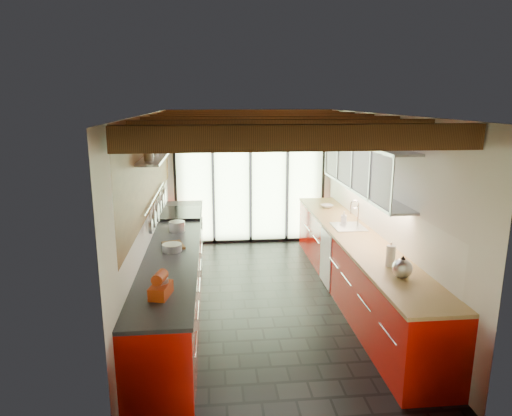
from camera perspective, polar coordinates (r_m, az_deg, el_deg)
name	(u,v)px	position (r m, az deg, el deg)	size (l,w,h in m)	color
ground	(267,299)	(6.68, 1.38, -11.28)	(5.50, 5.50, 0.00)	black
room_shell	(268,186)	(6.17, 1.47, 2.81)	(5.50, 5.50, 5.50)	silver
ceiling_beams	(265,124)	(6.45, 1.09, 10.51)	(3.14, 5.06, 4.90)	#593316
glass_door	(250,160)	(8.82, -0.70, 6.07)	(2.95, 0.10, 2.90)	#C6EAAD
left_counter	(176,272)	(6.47, -9.98, -7.87)	(0.68, 5.00, 0.92)	#B70E04
range_stove	(182,240)	(7.84, -9.23, -3.96)	(0.66, 0.90, 0.97)	silver
right_counter	(355,265)	(6.77, 12.26, -7.03)	(0.68, 5.00, 0.92)	#B70E04
sink_assembly	(349,225)	(6.98, 11.58, -2.05)	(0.45, 0.52, 0.43)	silver
upper_cabinets_right	(364,167)	(6.75, 13.34, 5.06)	(0.34, 3.00, 3.00)	silver
left_wall_fixtures	(159,174)	(6.39, -12.05, 4.24)	(0.28, 2.60, 0.96)	silver
stand_mixer	(161,286)	(4.59, -11.83, -9.54)	(0.23, 0.32, 0.26)	#B3360E
pot_large	(177,226)	(6.73, -9.85, -2.27)	(0.23, 0.23, 0.15)	silver
pot_small	(172,248)	(5.87, -10.45, -4.89)	(0.25, 0.25, 0.09)	silver
cutting_board	(173,245)	(6.06, -10.29, -4.62)	(0.25, 0.35, 0.03)	brown
kettle	(402,267)	(5.19, 17.82, -7.05)	(0.27, 0.30, 0.26)	silver
paper_towel	(391,256)	(5.47, 16.48, -5.79)	(0.14, 0.14, 0.29)	white
soap_bottle	(344,217)	(7.17, 10.94, -1.15)	(0.09, 0.09, 0.19)	silver
bowl	(327,206)	(8.16, 8.86, 0.22)	(0.22, 0.22, 0.05)	silver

